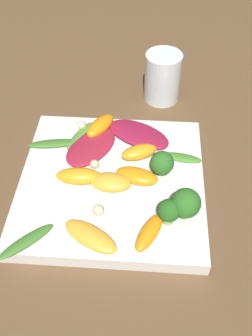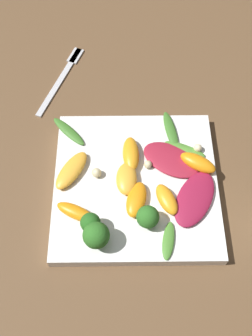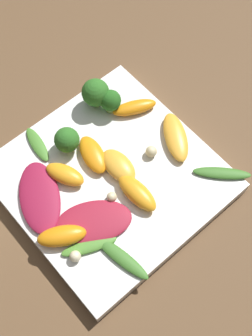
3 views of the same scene
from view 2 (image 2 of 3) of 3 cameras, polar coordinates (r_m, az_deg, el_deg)
ground_plane at (r=0.66m, az=1.39°, el=-2.82°), size 2.40×2.40×0.00m
plate at (r=0.65m, az=1.41°, el=-2.39°), size 0.27×0.27×0.02m
fork at (r=0.82m, az=-8.91°, el=13.51°), size 0.18×0.08×0.01m
radicchio_leaf_0 at (r=0.66m, az=6.54°, el=1.22°), size 0.10×0.12×0.01m
radicchio_leaf_1 at (r=0.63m, az=9.92°, el=-4.39°), size 0.12×0.10×0.01m
orange_segment_0 at (r=0.65m, az=-7.91°, el=-0.33°), size 0.08×0.07×0.02m
orange_segment_1 at (r=0.66m, az=10.39°, el=0.75°), size 0.06×0.07×0.02m
orange_segment_2 at (r=0.62m, az=1.16°, el=-4.57°), size 0.07×0.04×0.02m
orange_segment_3 at (r=0.63m, az=0.08°, el=-1.54°), size 0.06×0.04×0.02m
orange_segment_4 at (r=0.62m, az=-7.30°, el=-6.38°), size 0.05×0.07×0.02m
orange_segment_5 at (r=0.66m, az=0.71°, el=2.05°), size 0.07×0.03×0.02m
orange_segment_6 at (r=0.62m, az=5.93°, el=-4.54°), size 0.06×0.05×0.02m
broccoli_floret_0 at (r=0.59m, az=-5.18°, el=-7.97°), size 0.03×0.03×0.04m
broccoli_floret_1 at (r=0.58m, az=-4.34°, el=-9.74°), size 0.04×0.04×0.05m
broccoli_floret_2 at (r=0.59m, az=3.18°, el=-7.11°), size 0.04×0.04×0.04m
arugula_sprig_0 at (r=0.60m, az=6.18°, el=-10.43°), size 0.06×0.03×0.01m
arugula_sprig_1 at (r=0.70m, az=-8.32°, el=5.29°), size 0.07×0.07×0.01m
arugula_sprig_2 at (r=0.69m, az=6.52°, el=5.41°), size 0.09×0.03×0.01m
arugula_sprig_3 at (r=0.68m, az=8.51°, el=2.72°), size 0.05×0.07×0.01m
macadamia_nut_0 at (r=0.64m, az=-4.30°, el=-0.70°), size 0.02×0.02×0.02m
macadamia_nut_1 at (r=0.68m, az=10.37°, el=2.87°), size 0.01×0.01×0.01m
macadamia_nut_2 at (r=0.65m, az=3.20°, el=0.51°), size 0.01×0.01×0.01m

